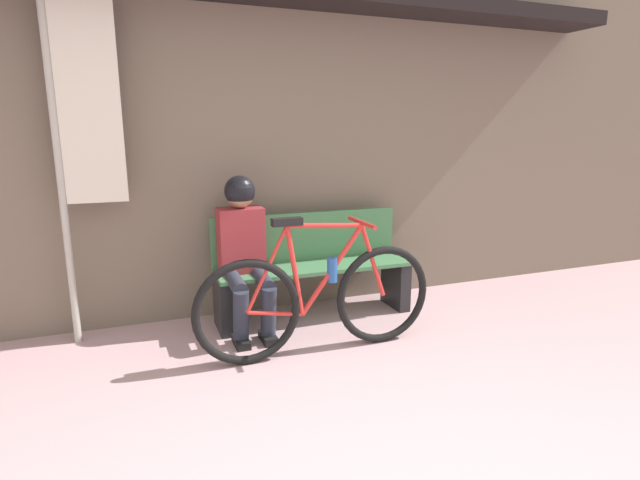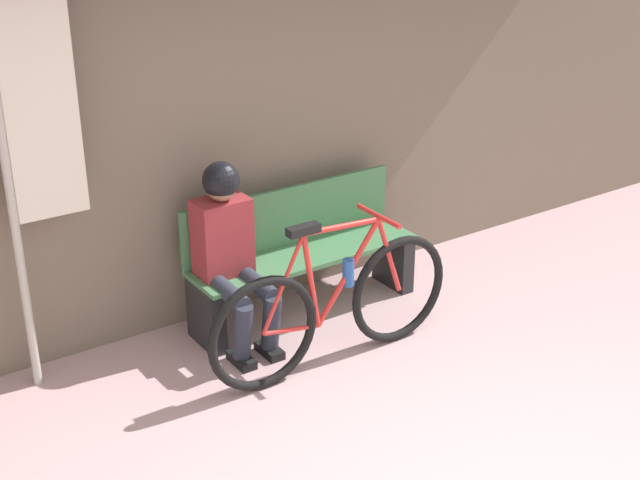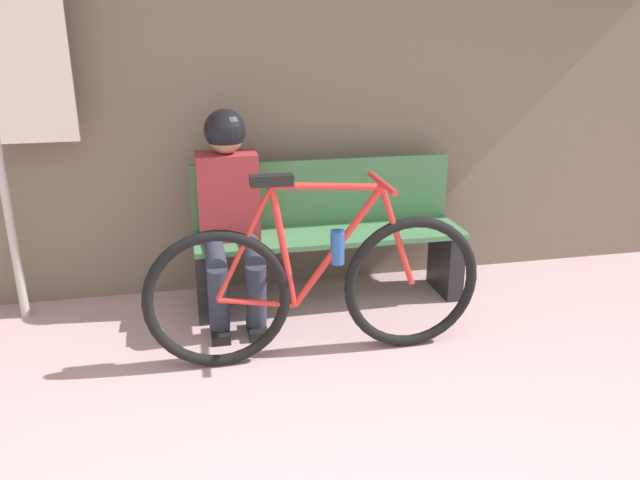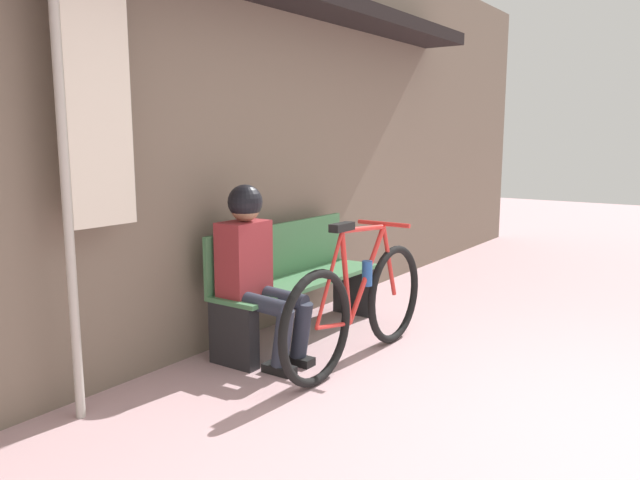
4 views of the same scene
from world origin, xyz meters
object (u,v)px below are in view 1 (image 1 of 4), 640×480
bicycle (319,299)px  banner_pole (79,131)px  person_seated (243,244)px  park_bench_near (313,269)px

bicycle → banner_pole: bearing=151.1°
person_seated → bicycle: bearing=-56.5°
park_bench_near → bicycle: size_ratio=0.94×
park_bench_near → person_seated: 0.66m
park_bench_near → bicycle: bearing=-106.8°
park_bench_near → banner_pole: bearing=176.2°
park_bench_near → bicycle: bicycle is taller
person_seated → banner_pole: 1.35m
banner_pole → bicycle: bearing=-28.9°
park_bench_near → bicycle: (-0.21, -0.68, -0.01)m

